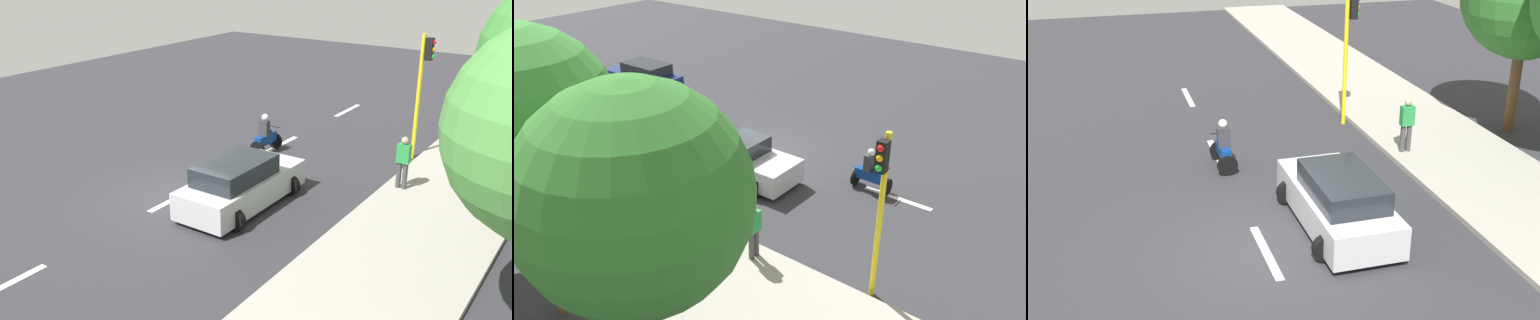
% 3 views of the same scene
% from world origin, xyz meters
% --- Properties ---
extents(ground_plane, '(40.00, 60.00, 0.10)m').
position_xyz_m(ground_plane, '(0.00, 0.00, -0.05)').
color(ground_plane, '#2D2D33').
extents(sidewalk, '(4.00, 60.00, 0.15)m').
position_xyz_m(sidewalk, '(7.00, 0.00, 0.07)').
color(sidewalk, '#9E998E').
rests_on(sidewalk, ground).
extents(lane_stripe_mid, '(0.20, 2.40, 0.01)m').
position_xyz_m(lane_stripe_mid, '(0.00, 0.00, 0.01)').
color(lane_stripe_mid, white).
rests_on(lane_stripe_mid, ground).
extents(lane_stripe_south, '(0.20, 2.40, 0.01)m').
position_xyz_m(lane_stripe_south, '(0.00, 6.00, 0.01)').
color(lane_stripe_south, white).
rests_on(lane_stripe_south, ground).
extents(lane_stripe_far_south, '(0.20, 2.40, 0.01)m').
position_xyz_m(lane_stripe_far_south, '(0.00, 12.00, 0.01)').
color(lane_stripe_far_south, white).
rests_on(lane_stripe_far_south, ground).
extents(car_silver, '(2.19, 4.41, 1.52)m').
position_xyz_m(car_silver, '(1.97, 0.66, 0.71)').
color(car_silver, '#B7B7BC').
rests_on(car_silver, ground).
extents(motorcycle, '(0.60, 1.30, 1.53)m').
position_xyz_m(motorcycle, '(0.02, 4.96, 0.64)').
color(motorcycle, black).
rests_on(motorcycle, ground).
extents(pedestrian_near_signal, '(0.40, 0.24, 1.69)m').
position_xyz_m(pedestrian_near_signal, '(5.54, 4.32, 1.06)').
color(pedestrian_near_signal, '#3F3F3F').
rests_on(pedestrian_near_signal, sidewalk).
extents(traffic_light_corner, '(0.49, 0.24, 4.50)m').
position_xyz_m(traffic_light_corner, '(4.85, 7.54, 2.93)').
color(traffic_light_corner, yellow).
rests_on(traffic_light_corner, ground).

